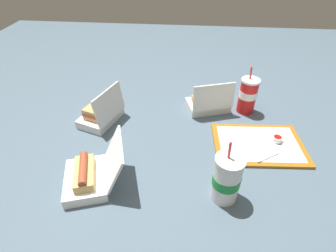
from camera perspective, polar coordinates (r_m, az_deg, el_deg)
name	(u,v)px	position (r m, az deg, el deg)	size (l,w,h in m)	color
ground_plane	(170,137)	(1.15, 0.53, -2.46)	(3.20, 3.20, 0.00)	#4C6070
food_tray	(258,144)	(1.17, 19.08, -3.80)	(0.39, 0.28, 0.01)	#A56619
ketchup_cup	(277,140)	(1.19, 22.73, -2.77)	(0.04, 0.04, 0.02)	white
napkin_stack	(270,136)	(1.21, 21.36, -1.99)	(0.10, 0.10, 0.00)	white
plastic_fork	(268,157)	(1.11, 20.89, -6.32)	(0.11, 0.01, 0.01)	white
clamshell_hotdog_center	(89,175)	(0.98, -16.79, -10.25)	(0.26, 0.25, 0.17)	white
clamshell_sandwich_front	(101,113)	(1.25, -14.34, 2.69)	(0.20, 0.23, 0.18)	white
clamshell_hotdog_back	(208,103)	(1.31, 8.79, 5.07)	(0.23, 0.19, 0.17)	white
soda_cup_left	(248,95)	(1.32, 16.97, 6.42)	(0.09, 0.09, 0.23)	red
soda_cup_corner	(227,179)	(0.88, 12.64, -11.15)	(0.09, 0.09, 0.24)	white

